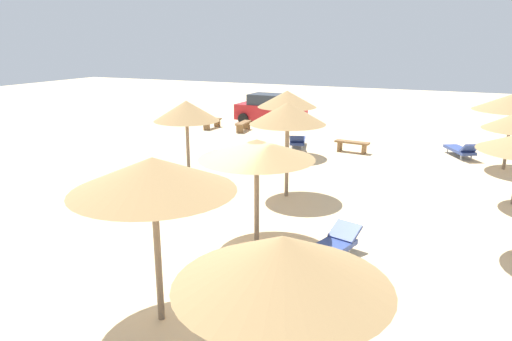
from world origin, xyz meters
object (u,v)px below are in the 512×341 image
(bench_0, at_px, (352,145))
(parked_car, at_px, (270,110))
(bench_1, at_px, (243,125))
(lounger_1, at_px, (298,140))
(parasol_1, at_px, (287,99))
(parasol_3, at_px, (257,150))
(parasol_8, at_px, (186,111))
(lounger_3, at_px, (330,247))
(bench_2, at_px, (212,122))
(parasol_9, at_px, (153,175))
(parasol_7, at_px, (283,264))
(lounger_0, at_px, (461,150))
(parasol_5, at_px, (288,114))

(bench_0, xyz_separation_m, parked_car, (-6.08, 5.33, 0.48))
(bench_1, bearing_deg, lounger_1, -32.55)
(parasol_1, height_order, parked_car, parasol_1)
(parasol_3, bearing_deg, parasol_8, 137.53)
(lounger_3, bearing_deg, bench_2, 128.29)
(bench_0, bearing_deg, parasol_1, -145.80)
(parasol_8, distance_m, parasol_9, 8.81)
(bench_1, relative_size, parked_car, 0.38)
(parasol_7, relative_size, parasol_9, 0.94)
(parasol_9, bearing_deg, parasol_7, -30.22)
(parasol_7, relative_size, lounger_0, 1.42)
(parasol_3, distance_m, bench_0, 10.60)
(parasol_1, bearing_deg, parasol_8, -112.65)
(bench_1, bearing_deg, parasol_7, -63.18)
(parasol_1, xyz_separation_m, parasol_3, (2.52, -8.75, -0.06))
(parasol_1, relative_size, parasol_8, 0.99)
(parasol_9, relative_size, bench_2, 1.95)
(bench_2, bearing_deg, lounger_3, -51.71)
(parasol_7, xyz_separation_m, parked_car, (-8.84, 21.07, -1.62))
(parasol_5, distance_m, parasol_7, 9.56)
(lounger_3, relative_size, bench_0, 1.31)
(lounger_0, bearing_deg, parasol_9, -106.75)
(parasol_9, height_order, bench_0, parasol_9)
(parasol_5, xyz_separation_m, parasol_7, (3.28, -8.97, -0.17))
(parasol_1, xyz_separation_m, parasol_8, (-1.95, -4.67, 0.01))
(lounger_1, bearing_deg, parasol_9, -80.50)
(parasol_5, bearing_deg, bench_0, 85.62)
(parked_car, bearing_deg, bench_1, -98.12)
(parasol_1, xyz_separation_m, bench_0, (2.44, 1.66, -2.05))
(parasol_3, height_order, parked_car, parasol_3)
(parasol_8, bearing_deg, bench_1, 103.27)
(parasol_3, distance_m, bench_2, 15.64)
(parasol_3, distance_m, parasol_7, 5.97)
(parasol_8, height_order, bench_2, parasol_8)
(parasol_5, height_order, parked_car, parasol_5)
(bench_2, height_order, parked_car, parked_car)
(parasol_5, height_order, bench_1, parasol_5)
(parasol_7, height_order, parked_car, parasol_7)
(parasol_9, xyz_separation_m, lounger_3, (2.09, 3.48, -2.35))
(parasol_9, xyz_separation_m, lounger_0, (4.53, 15.06, -2.34))
(parasol_9, xyz_separation_m, parked_car, (-5.93, 19.38, -1.83))
(parasol_5, xyz_separation_m, bench_1, (-5.96, 9.30, -2.27))
(parasol_8, bearing_deg, lounger_3, -33.85)
(parasol_8, bearing_deg, parked_car, 98.24)
(parasol_9, bearing_deg, parasol_1, 100.48)
(parasol_8, distance_m, bench_1, 9.33)
(lounger_0, bearing_deg, bench_0, -166.92)
(parasol_7, height_order, bench_1, parasol_7)
(parasol_3, relative_size, bench_0, 1.78)
(parasol_7, xyz_separation_m, parasol_9, (-2.91, 1.70, 0.21))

